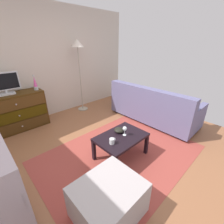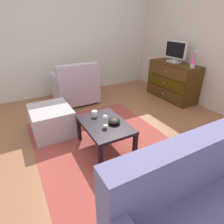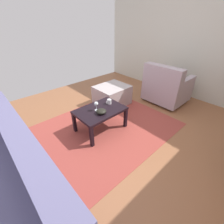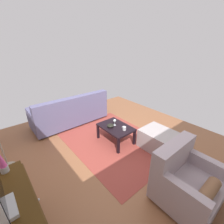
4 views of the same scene
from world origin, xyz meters
name	(u,v)px [view 3 (image 3 of 4)]	position (x,y,z in m)	size (l,w,h in m)	color
ground_plane	(117,132)	(0.00, 0.00, -0.03)	(5.20, 5.02, 0.05)	#955D3C
wall_plain_left	(194,39)	(-2.36, 0.00, 1.31)	(0.12, 5.02, 2.61)	silver
area_rug	(101,130)	(0.20, -0.20, 0.00)	(2.60, 1.90, 0.01)	#9E4037
coffee_table	(100,112)	(0.17, -0.23, 0.35)	(0.80, 0.56, 0.41)	black
wine_glass	(96,104)	(0.23, -0.25, 0.52)	(0.07, 0.07, 0.16)	silver
mug	(109,102)	(-0.07, -0.27, 0.45)	(0.11, 0.08, 0.08)	silver
bowl_decorative	(101,111)	(0.24, -0.12, 0.44)	(0.16, 0.16, 0.07)	black
couch_large	(4,185)	(1.68, 0.16, 0.33)	(0.85, 2.09, 0.87)	#332319
armchair	(166,87)	(-1.60, -0.04, 0.36)	(0.80, 0.86, 0.88)	#332319
ottoman	(112,95)	(-0.61, -0.79, 0.21)	(0.70, 0.60, 0.43)	#AFA5A6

